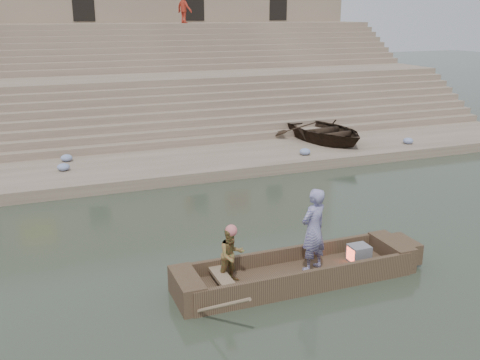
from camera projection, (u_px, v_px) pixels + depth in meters
ground at (282, 247)px, 14.15m from camera, size 120.00×120.00×0.00m
lower_landing at (193, 164)px, 21.21m from camera, size 32.00×4.00×0.40m
mid_landing at (150, 104)px, 27.54m from camera, size 32.00×3.00×2.80m
upper_landing at (125, 67)px, 33.42m from camera, size 32.00×3.00×5.20m
ghat_steps at (143, 92)px, 28.93m from camera, size 32.00×11.00×5.20m
building_wall at (111, 16)px, 36.10m from camera, size 32.00×5.07×11.20m
main_rowboat at (296, 277)px, 12.31m from camera, size 5.00×1.30×0.22m
rowboat_trim at (305, 268)px, 12.32m from camera, size 6.04×2.63×1.92m
standing_man at (313, 230)px, 12.16m from camera, size 0.82×0.67×1.93m
rowing_man at (231, 255)px, 11.69m from camera, size 0.67×0.56×1.25m
television at (359, 253)px, 12.79m from camera, size 0.46×0.42×0.40m
beached_rowboat at (324, 131)px, 23.88m from camera, size 3.87×4.95×0.93m
pedestrian at (184, 7)px, 32.85m from camera, size 1.11×1.38×1.86m
cloth_bundles at (166, 158)px, 20.76m from camera, size 19.36×2.86×0.26m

